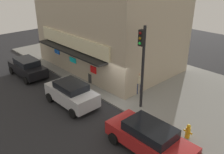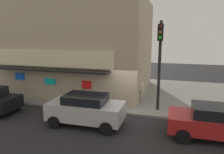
{
  "view_description": "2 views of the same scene",
  "coord_description": "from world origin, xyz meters",
  "px_view_note": "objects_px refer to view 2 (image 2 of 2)",
  "views": [
    {
      "loc": [
        10.5,
        -9.53,
        8.36
      ],
      "look_at": [
        -0.69,
        0.88,
        1.54
      ],
      "focal_mm": 38.38,
      "sensor_mm": 36.0,
      "label": 1
    },
    {
      "loc": [
        2.61,
        -11.65,
        4.67
      ],
      "look_at": [
        -1.48,
        2.2,
        1.79
      ],
      "focal_mm": 34.05,
      "sensor_mm": 36.0,
      "label": 2
    }
  ],
  "objects_px": {
    "pedestrian": "(139,89)",
    "parked_car_red": "(220,122)",
    "traffic_light": "(160,54)",
    "trash_can": "(81,97)",
    "parked_car_silver": "(86,109)"
  },
  "relations": [
    {
      "from": "pedestrian",
      "to": "parked_car_red",
      "type": "xyz_separation_m",
      "value": [
        4.35,
        -4.12,
        -0.23
      ]
    },
    {
      "from": "traffic_light",
      "to": "trash_can",
      "type": "height_order",
      "value": "traffic_light"
    },
    {
      "from": "pedestrian",
      "to": "parked_car_silver",
      "type": "xyz_separation_m",
      "value": [
        -2.12,
        -4.33,
        -0.18
      ]
    },
    {
      "from": "trash_can",
      "to": "pedestrian",
      "type": "height_order",
      "value": "pedestrian"
    },
    {
      "from": "pedestrian",
      "to": "parked_car_red",
      "type": "height_order",
      "value": "pedestrian"
    },
    {
      "from": "trash_can",
      "to": "parked_car_silver",
      "type": "bearing_deg",
      "value": -60.87
    },
    {
      "from": "trash_can",
      "to": "parked_car_silver",
      "type": "height_order",
      "value": "parked_car_silver"
    },
    {
      "from": "traffic_light",
      "to": "parked_car_silver",
      "type": "height_order",
      "value": "traffic_light"
    },
    {
      "from": "trash_can",
      "to": "parked_car_silver",
      "type": "relative_size",
      "value": 0.19
    },
    {
      "from": "traffic_light",
      "to": "parked_car_silver",
      "type": "relative_size",
      "value": 1.35
    },
    {
      "from": "traffic_light",
      "to": "trash_can",
      "type": "distance_m",
      "value": 6.01
    },
    {
      "from": "pedestrian",
      "to": "parked_car_silver",
      "type": "bearing_deg",
      "value": -116.02
    },
    {
      "from": "parked_car_silver",
      "to": "parked_car_red",
      "type": "xyz_separation_m",
      "value": [
        6.46,
        0.22,
        -0.05
      ]
    },
    {
      "from": "trash_can",
      "to": "pedestrian",
      "type": "distance_m",
      "value": 4.06
    },
    {
      "from": "traffic_light",
      "to": "parked_car_silver",
      "type": "bearing_deg",
      "value": -139.63
    }
  ]
}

